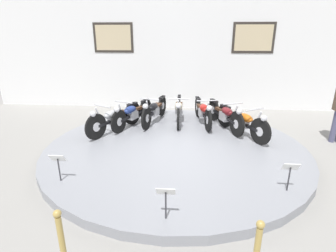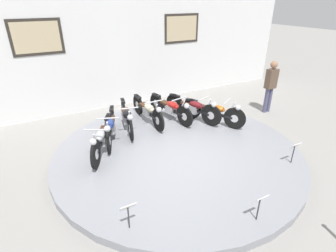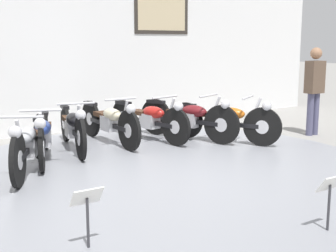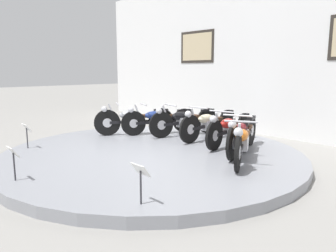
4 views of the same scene
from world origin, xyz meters
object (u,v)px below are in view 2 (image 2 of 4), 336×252
motorcycle_blue (110,126)px  motorcycle_black (127,117)px  motorcycle_maroon (193,108)px  info_placard_front_right (294,149)px  motorcycle_orange (214,111)px  info_placard_front_left (128,210)px  motorcycle_silver (102,137)px  motorcycle_cream (148,110)px  visitor_standing (271,84)px  info_placard_front_centre (260,202)px  motorcycle_red (171,108)px

motorcycle_blue → motorcycle_black: bearing=31.0°
motorcycle_maroon → info_placard_front_right: 3.06m
motorcycle_orange → info_placard_front_left: bearing=-145.1°
motorcycle_silver → motorcycle_black: motorcycle_silver is taller
motorcycle_cream → visitor_standing: (4.02, -0.82, 0.42)m
motorcycle_black → motorcycle_maroon: 1.99m
motorcycle_blue → motorcycle_black: size_ratio=0.95×
motorcycle_blue → motorcycle_cream: bearing=20.2°
motorcycle_black → motorcycle_cream: 0.71m
motorcycle_maroon → motorcycle_silver: bearing=-170.0°
motorcycle_black → info_placard_front_centre: (0.69, -4.19, -0.02)m
info_placard_front_left → visitor_standing: visitor_standing is taller
motorcycle_blue → motorcycle_black: (0.58, 0.35, 0.01)m
motorcycle_silver → info_placard_front_centre: size_ratio=3.46×
motorcycle_cream → motorcycle_red: size_ratio=1.02×
motorcycle_cream → info_placard_front_centre: 4.31m
motorcycle_blue → motorcycle_maroon: (2.54, 0.00, 0.01)m
motorcycle_black → motorcycle_silver: bearing=-137.6°
info_placard_front_left → info_placard_front_right: 3.86m
motorcycle_cream → motorcycle_red: 0.70m
motorcycle_orange → info_placard_front_centre: (-1.63, -3.33, -0.01)m
motorcycle_silver → visitor_standing: size_ratio=1.04×
motorcycle_cream → info_placard_front_centre: bearing=-90.0°
motorcycle_red → motorcycle_maroon: (0.58, -0.34, 0.01)m
motorcycle_black → motorcycle_cream: bearing=9.9°
motorcycle_red → motorcycle_orange: 1.27m
motorcycle_orange → motorcycle_silver: bearing=180.0°
motorcycle_maroon → info_placard_front_left: (-3.20, -2.99, -0.02)m
motorcycle_maroon → info_placard_front_centre: (-1.27, -3.84, -0.02)m
motorcycle_silver → motorcycle_orange: motorcycle_silver is taller
motorcycle_black → motorcycle_red: bearing=-0.1°
motorcycle_cream → info_placard_front_right: motorcycle_cream is taller
info_placard_front_left → motorcycle_cream: bearing=60.8°
info_placard_front_centre → motorcycle_cream: bearing=90.0°
motorcycle_maroon → info_placard_front_centre: size_ratio=3.69×
info_placard_front_centre → info_placard_front_right: same height
motorcycle_black → motorcycle_blue: bearing=-149.0°
motorcycle_maroon → info_placard_front_centre: 4.04m
motorcycle_red → info_placard_front_centre: (-0.69, -4.18, -0.01)m
motorcycle_maroon → info_placard_front_right: (0.66, -2.99, -0.02)m
info_placard_front_centre → info_placard_front_right: size_ratio=1.00×
motorcycle_cream → motorcycle_maroon: 1.35m
motorcycle_maroon → info_placard_front_right: motorcycle_maroon is taller
motorcycle_red → motorcycle_orange: (0.94, -0.85, 0.00)m
motorcycle_red → info_placard_front_centre: motorcycle_red is taller
motorcycle_orange → visitor_standing: 2.44m
motorcycle_orange → info_placard_front_right: motorcycle_orange is taller
motorcycle_cream → motorcycle_orange: motorcycle_cream is taller
motorcycle_blue → info_placard_front_centre: bearing=-71.7°
motorcycle_orange → info_placard_front_right: bearing=-83.1°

